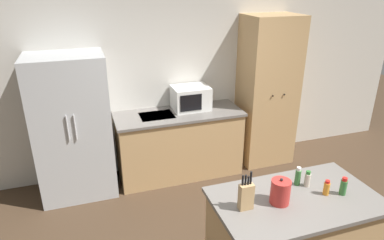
{
  "coord_description": "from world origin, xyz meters",
  "views": [
    {
      "loc": [
        -1.29,
        -2.12,
        2.59
      ],
      "look_at": [
        -0.12,
        1.4,
        1.05
      ],
      "focal_mm": 32.0,
      "sensor_mm": 36.0,
      "label": 1
    }
  ],
  "objects_px": {
    "knife_block": "(246,196)",
    "kettle": "(280,192)",
    "spice_bottle_tall_dark": "(298,177)",
    "microwave": "(191,98)",
    "refrigerator": "(73,128)",
    "spice_bottle_short_red": "(307,179)",
    "spice_bottle_amber_oil": "(343,187)",
    "spice_bottle_green_herb": "(327,188)",
    "pantry_cabinet": "(267,92)"
  },
  "relations": [
    {
      "from": "spice_bottle_amber_oil",
      "to": "kettle",
      "type": "relative_size",
      "value": 0.7
    },
    {
      "from": "spice_bottle_short_red",
      "to": "spice_bottle_amber_oil",
      "type": "xyz_separation_m",
      "value": [
        0.2,
        -0.2,
        0.01
      ]
    },
    {
      "from": "spice_bottle_short_red",
      "to": "kettle",
      "type": "xyz_separation_m",
      "value": [
        -0.35,
        -0.13,
        0.03
      ]
    },
    {
      "from": "refrigerator",
      "to": "spice_bottle_tall_dark",
      "type": "distance_m",
      "value": 2.71
    },
    {
      "from": "microwave",
      "to": "spice_bottle_green_herb",
      "type": "bearing_deg",
      "value": -79.6
    },
    {
      "from": "refrigerator",
      "to": "microwave",
      "type": "distance_m",
      "value": 1.57
    },
    {
      "from": "spice_bottle_short_red",
      "to": "kettle",
      "type": "height_order",
      "value": "kettle"
    },
    {
      "from": "knife_block",
      "to": "kettle",
      "type": "height_order",
      "value": "knife_block"
    },
    {
      "from": "spice_bottle_green_herb",
      "to": "kettle",
      "type": "relative_size",
      "value": 0.59
    },
    {
      "from": "refrigerator",
      "to": "microwave",
      "type": "relative_size",
      "value": 3.67
    },
    {
      "from": "knife_block",
      "to": "kettle",
      "type": "relative_size",
      "value": 1.42
    },
    {
      "from": "knife_block",
      "to": "spice_bottle_green_herb",
      "type": "height_order",
      "value": "knife_block"
    },
    {
      "from": "kettle",
      "to": "knife_block",
      "type": "bearing_deg",
      "value": 176.72
    },
    {
      "from": "microwave",
      "to": "spice_bottle_green_herb",
      "type": "relative_size",
      "value": 3.69
    },
    {
      "from": "spice_bottle_short_red",
      "to": "spice_bottle_tall_dark",
      "type": "bearing_deg",
      "value": 146.12
    },
    {
      "from": "spice_bottle_green_herb",
      "to": "spice_bottle_tall_dark",
      "type": "bearing_deg",
      "value": 125.19
    },
    {
      "from": "spice_bottle_short_red",
      "to": "microwave",
      "type": "bearing_deg",
      "value": 99.21
    },
    {
      "from": "spice_bottle_tall_dark",
      "to": "kettle",
      "type": "relative_size",
      "value": 0.75
    },
    {
      "from": "spice_bottle_tall_dark",
      "to": "knife_block",
      "type": "bearing_deg",
      "value": -164.46
    },
    {
      "from": "spice_bottle_tall_dark",
      "to": "pantry_cabinet",
      "type": "bearing_deg",
      "value": 67.0
    },
    {
      "from": "spice_bottle_amber_oil",
      "to": "spice_bottle_tall_dark",
      "type": "bearing_deg",
      "value": 138.33
    },
    {
      "from": "refrigerator",
      "to": "kettle",
      "type": "relative_size",
      "value": 7.98
    },
    {
      "from": "refrigerator",
      "to": "pantry_cabinet",
      "type": "bearing_deg",
      "value": 0.85
    },
    {
      "from": "spice_bottle_green_herb",
      "to": "pantry_cabinet",
      "type": "bearing_deg",
      "value": 72.09
    },
    {
      "from": "microwave",
      "to": "spice_bottle_tall_dark",
      "type": "xyz_separation_m",
      "value": [
        0.28,
        -2.1,
        -0.06
      ]
    },
    {
      "from": "spice_bottle_short_red",
      "to": "spice_bottle_green_herb",
      "type": "distance_m",
      "value": 0.17
    },
    {
      "from": "knife_block",
      "to": "spice_bottle_amber_oil",
      "type": "relative_size",
      "value": 2.02
    },
    {
      "from": "microwave",
      "to": "spice_bottle_short_red",
      "type": "height_order",
      "value": "microwave"
    },
    {
      "from": "spice_bottle_green_herb",
      "to": "refrigerator",
      "type": "bearing_deg",
      "value": 132.17
    },
    {
      "from": "spice_bottle_tall_dark",
      "to": "kettle",
      "type": "xyz_separation_m",
      "value": [
        -0.28,
        -0.18,
        0.02
      ]
    },
    {
      "from": "pantry_cabinet",
      "to": "microwave",
      "type": "xyz_separation_m",
      "value": [
        -1.14,
        0.07,
        0.01
      ]
    },
    {
      "from": "microwave",
      "to": "kettle",
      "type": "height_order",
      "value": "microwave"
    },
    {
      "from": "knife_block",
      "to": "spice_bottle_short_red",
      "type": "distance_m",
      "value": 0.65
    },
    {
      "from": "knife_block",
      "to": "spice_bottle_tall_dark",
      "type": "distance_m",
      "value": 0.6
    },
    {
      "from": "refrigerator",
      "to": "spice_bottle_amber_oil",
      "type": "xyz_separation_m",
      "value": [
        2.11,
        -2.22,
        0.11
      ]
    },
    {
      "from": "pantry_cabinet",
      "to": "spice_bottle_amber_oil",
      "type": "bearing_deg",
      "value": -104.56
    },
    {
      "from": "spice_bottle_amber_oil",
      "to": "spice_bottle_green_herb",
      "type": "bearing_deg",
      "value": 162.24
    },
    {
      "from": "knife_block",
      "to": "spice_bottle_green_herb",
      "type": "bearing_deg",
      "value": -3.16
    },
    {
      "from": "pantry_cabinet",
      "to": "spice_bottle_amber_oil",
      "type": "relative_size",
      "value": 13.63
    },
    {
      "from": "pantry_cabinet",
      "to": "spice_bottle_tall_dark",
      "type": "distance_m",
      "value": 2.2
    },
    {
      "from": "pantry_cabinet",
      "to": "kettle",
      "type": "height_order",
      "value": "pantry_cabinet"
    },
    {
      "from": "knife_block",
      "to": "spice_bottle_short_red",
      "type": "relative_size",
      "value": 2.2
    },
    {
      "from": "spice_bottle_tall_dark",
      "to": "kettle",
      "type": "bearing_deg",
      "value": -148.17
    },
    {
      "from": "spice_bottle_amber_oil",
      "to": "spice_bottle_green_herb",
      "type": "xyz_separation_m",
      "value": [
        -0.13,
        0.04,
        -0.01
      ]
    },
    {
      "from": "knife_block",
      "to": "spice_bottle_short_red",
      "type": "height_order",
      "value": "knife_block"
    },
    {
      "from": "spice_bottle_green_herb",
      "to": "microwave",
      "type": "bearing_deg",
      "value": 100.4
    },
    {
      "from": "spice_bottle_short_red",
      "to": "kettle",
      "type": "distance_m",
      "value": 0.38
    },
    {
      "from": "spice_bottle_short_red",
      "to": "pantry_cabinet",
      "type": "bearing_deg",
      "value": 69.03
    },
    {
      "from": "refrigerator",
      "to": "spice_bottle_short_red",
      "type": "xyz_separation_m",
      "value": [
        1.9,
        -2.03,
        0.11
      ]
    },
    {
      "from": "microwave",
      "to": "kettle",
      "type": "xyz_separation_m",
      "value": [
        -0.0,
        -2.27,
        -0.04
      ]
    }
  ]
}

